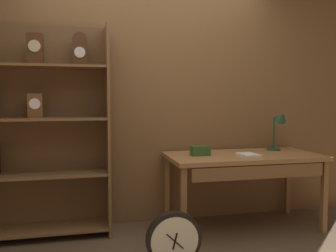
{
  "coord_description": "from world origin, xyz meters",
  "views": [
    {
      "loc": [
        -0.66,
        -2.46,
        1.29
      ],
      "look_at": [
        0.09,
        0.69,
        1.04
      ],
      "focal_mm": 38.94,
      "sensor_mm": 36.0,
      "label": 1
    }
  ],
  "objects_px": {
    "bookshelf": "(34,130)",
    "open_repair_manual": "(248,155)",
    "round_clock_large": "(174,242)",
    "workbench": "(244,162)",
    "desk_lamp": "(280,125)",
    "toolbox_small": "(200,151)"
  },
  "relations": [
    {
      "from": "bookshelf",
      "to": "open_repair_manual",
      "type": "relative_size",
      "value": 8.95
    },
    {
      "from": "bookshelf",
      "to": "round_clock_large",
      "type": "relative_size",
      "value": 4.32
    },
    {
      "from": "round_clock_large",
      "to": "bookshelf",
      "type": "bearing_deg",
      "value": 137.77
    },
    {
      "from": "bookshelf",
      "to": "workbench",
      "type": "xyz_separation_m",
      "value": [
        1.97,
        -0.25,
        -0.34
      ]
    },
    {
      "from": "desk_lamp",
      "to": "open_repair_manual",
      "type": "distance_m",
      "value": 0.62
    },
    {
      "from": "desk_lamp",
      "to": "round_clock_large",
      "type": "xyz_separation_m",
      "value": [
        -1.37,
        -0.9,
        -0.78
      ]
    },
    {
      "from": "desk_lamp",
      "to": "toolbox_small",
      "type": "height_order",
      "value": "desk_lamp"
    },
    {
      "from": "desk_lamp",
      "to": "open_repair_manual",
      "type": "height_order",
      "value": "desk_lamp"
    },
    {
      "from": "desk_lamp",
      "to": "open_repair_manual",
      "type": "xyz_separation_m",
      "value": [
        -0.48,
        -0.28,
        -0.26
      ]
    },
    {
      "from": "workbench",
      "to": "round_clock_large",
      "type": "relative_size",
      "value": 3.27
    },
    {
      "from": "toolbox_small",
      "to": "round_clock_large",
      "type": "bearing_deg",
      "value": -120.69
    },
    {
      "from": "toolbox_small",
      "to": "open_repair_manual",
      "type": "xyz_separation_m",
      "value": [
        0.43,
        -0.15,
        -0.03
      ]
    },
    {
      "from": "bookshelf",
      "to": "toolbox_small",
      "type": "distance_m",
      "value": 1.56
    },
    {
      "from": "toolbox_small",
      "to": "round_clock_large",
      "type": "xyz_separation_m",
      "value": [
        -0.46,
        -0.77,
        -0.55
      ]
    },
    {
      "from": "open_repair_manual",
      "to": "toolbox_small",
      "type": "bearing_deg",
      "value": 154.3
    },
    {
      "from": "open_repair_manual",
      "to": "round_clock_large",
      "type": "bearing_deg",
      "value": -151.87
    },
    {
      "from": "open_repair_manual",
      "to": "bookshelf",
      "type": "bearing_deg",
      "value": 162.82
    },
    {
      "from": "workbench",
      "to": "toolbox_small",
      "type": "bearing_deg",
      "value": 174.53
    },
    {
      "from": "bookshelf",
      "to": "workbench",
      "type": "relative_size",
      "value": 1.32
    },
    {
      "from": "bookshelf",
      "to": "round_clock_large",
      "type": "distance_m",
      "value": 1.64
    },
    {
      "from": "toolbox_small",
      "to": "bookshelf",
      "type": "bearing_deg",
      "value": 172.29
    },
    {
      "from": "desk_lamp",
      "to": "round_clock_large",
      "type": "relative_size",
      "value": 0.94
    }
  ]
}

